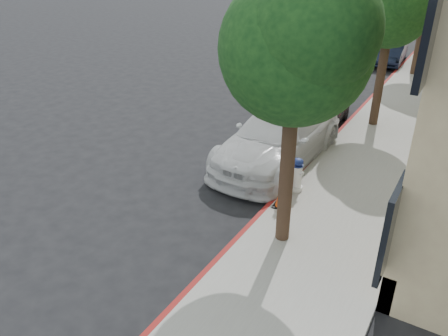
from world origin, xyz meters
TOP-DOWN VIEW (x-y plane):
  - ground at (0.00, 0.00)m, footprint 120.00×120.00m
  - sidewalk at (3.60, 10.00)m, footprint 3.20×50.00m
  - curb_strip at (2.06, 10.00)m, footprint 0.12×50.00m
  - tree_near at (2.93, -2.01)m, footprint 2.92×2.82m
  - tree_mid at (2.93, 5.99)m, footprint 2.77×2.64m
  - police_car at (1.10, 1.75)m, footprint 2.48×5.71m
  - parked_car_mid at (1.20, 5.15)m, footprint 1.76×3.88m
  - parked_car_far at (1.20, 16.32)m, footprint 1.89×4.54m
  - fire_hydrant at (2.35, 0.11)m, footprint 0.39×0.35m
  - traffic_cone at (2.35, -0.86)m, footprint 0.37×0.37m

SIDE VIEW (x-z plane):
  - ground at x=0.00m, z-range 0.00..0.00m
  - sidewalk at x=3.60m, z-range 0.00..0.15m
  - curb_strip at x=2.06m, z-range 0.00..0.15m
  - traffic_cone at x=2.35m, z-range 0.15..0.82m
  - fire_hydrant at x=2.35m, z-range 0.14..1.05m
  - parked_car_mid at x=1.20m, z-range 0.00..1.29m
  - parked_car_far at x=1.20m, z-range 0.00..1.46m
  - police_car at x=1.10m, z-range -0.07..1.71m
  - tree_mid at x=2.93m, z-range 1.45..6.88m
  - tree_near at x=2.93m, z-range 1.46..7.08m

